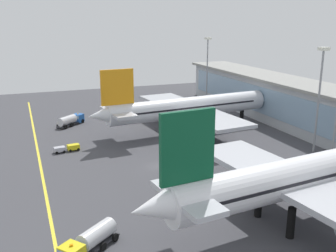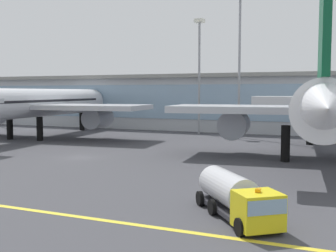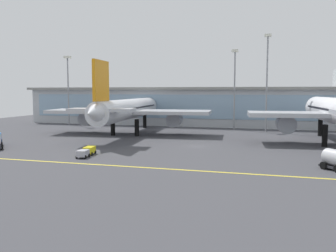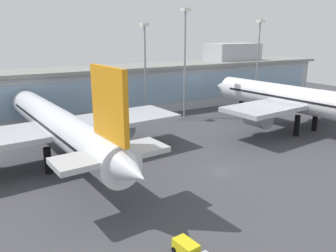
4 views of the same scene
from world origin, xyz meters
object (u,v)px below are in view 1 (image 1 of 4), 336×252
object	(u,v)px
airliner_near_left	(188,108)
apron_light_mast_far_east	(207,61)
baggage_tug_near	(88,242)
service_truck_far	(67,148)
apron_light_mast_east	(320,85)
airliner_near_right	(292,179)
fuel_tanker_truck	(71,120)

from	to	relation	value
airliner_near_left	apron_light_mast_far_east	bearing A→B (deg)	50.24
baggage_tug_near	service_truck_far	xyz separation A→B (m)	(-41.04, 2.31, -0.72)
baggage_tug_near	apron_light_mast_far_east	xyz separation A→B (m)	(-75.63, 53.73, 13.32)
apron_light_mast_far_east	apron_light_mast_east	bearing A→B (deg)	-0.11
airliner_near_left	baggage_tug_near	size ratio (longest dim) A/B	6.19
airliner_near_left	apron_light_mast_far_east	size ratio (longest dim) A/B	2.36
airliner_near_right	apron_light_mast_east	size ratio (longest dim) A/B	2.15
airliner_near_right	airliner_near_left	bearing A→B (deg)	77.19
airliner_near_right	service_truck_far	size ratio (longest dim) A/B	8.55
fuel_tanker_truck	apron_light_mast_far_east	world-z (taller)	apron_light_mast_far_east
fuel_tanker_truck	apron_light_mast_far_east	bearing A→B (deg)	-27.40
fuel_tanker_truck	apron_light_mast_east	xyz separation A→B (m)	(42.03, 47.43, 13.56)
apron_light_mast_east	apron_light_mast_far_east	bearing A→B (deg)	179.89
airliner_near_right	baggage_tug_near	world-z (taller)	airliner_near_right
fuel_tanker_truck	apron_light_mast_east	world-z (taller)	apron_light_mast_east
fuel_tanker_truck	apron_light_mast_east	bearing A→B (deg)	-83.26
airliner_near_right	baggage_tug_near	size ratio (longest dim) A/B	5.74
airliner_near_left	airliner_near_right	size ratio (longest dim) A/B	1.08
baggage_tug_near	service_truck_far	world-z (taller)	baggage_tug_near
airliner_near_right	fuel_tanker_truck	distance (m)	69.95
service_truck_far	apron_light_mast_far_east	size ratio (longest dim) A/B	0.26
apron_light_mast_east	apron_light_mast_far_east	size ratio (longest dim) A/B	1.02
airliner_near_right	service_truck_far	distance (m)	51.26
airliner_near_left	baggage_tug_near	xyz separation A→B (m)	(46.32, -33.98, -4.82)
fuel_tanker_truck	baggage_tug_near	world-z (taller)	same
airliner_near_left	service_truck_far	size ratio (longest dim) A/B	9.22
airliner_near_right	apron_light_mast_far_east	bearing A→B (deg)	65.63
baggage_tug_near	apron_light_mast_far_east	world-z (taller)	apron_light_mast_far_east
fuel_tanker_truck	baggage_tug_near	bearing A→B (deg)	-137.28
airliner_near_left	baggage_tug_near	world-z (taller)	airliner_near_left
airliner_near_right	fuel_tanker_truck	xyz separation A→B (m)	(-66.04, -22.44, -5.29)
baggage_tug_near	service_truck_far	bearing A→B (deg)	-131.84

